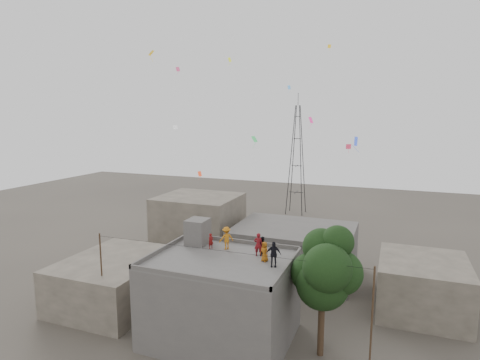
% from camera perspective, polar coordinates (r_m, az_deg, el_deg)
% --- Properties ---
extents(ground, '(140.00, 140.00, 0.00)m').
position_cam_1_polar(ground, '(32.00, -2.62, -21.47)').
color(ground, '#423D36').
rests_on(ground, ground).
extents(main_building, '(10.00, 8.00, 6.10)m').
position_cam_1_polar(main_building, '(30.56, -2.66, -16.54)').
color(main_building, '#53514E').
rests_on(main_building, ground).
extents(parapet, '(10.00, 8.00, 0.30)m').
position_cam_1_polar(parapet, '(29.32, -2.71, -10.89)').
color(parapet, '#53514E').
rests_on(parapet, main_building).
extents(stair_head_box, '(1.60, 1.80, 2.00)m').
position_cam_1_polar(stair_head_box, '(32.61, -6.03, -7.29)').
color(stair_head_box, '#53514E').
rests_on(stair_head_box, main_building).
extents(neighbor_west, '(8.00, 10.00, 4.00)m').
position_cam_1_polar(neighbor_west, '(37.90, -17.17, -13.45)').
color(neighbor_west, '#554E43').
rests_on(neighbor_west, ground).
extents(neighbor_north, '(12.00, 9.00, 5.00)m').
position_cam_1_polar(neighbor_north, '(42.52, 7.67, -9.89)').
color(neighbor_north, '#53514E').
rests_on(neighbor_north, ground).
extents(neighbor_northwest, '(9.00, 8.00, 7.00)m').
position_cam_1_polar(neighbor_northwest, '(48.05, -5.85, -6.38)').
color(neighbor_northwest, '#554E43').
rests_on(neighbor_northwest, ground).
extents(neighbor_east, '(7.00, 8.00, 4.40)m').
position_cam_1_polar(neighbor_east, '(37.95, 24.52, -13.52)').
color(neighbor_east, '#554E43').
rests_on(neighbor_east, ground).
extents(tree, '(4.90, 4.60, 9.10)m').
position_cam_1_polar(tree, '(27.95, 12.09, -12.44)').
color(tree, black).
rests_on(tree, ground).
extents(utility_line, '(20.12, 0.62, 7.40)m').
position_cam_1_polar(utility_line, '(29.01, -2.78, -16.31)').
color(utility_line, black).
rests_on(utility_line, ground).
extents(transmission_tower, '(2.97, 2.97, 20.01)m').
position_cam_1_polar(transmission_tower, '(67.30, 8.08, 2.85)').
color(transmission_tower, black).
rests_on(transmission_tower, ground).
extents(person_red_adult, '(0.69, 0.51, 1.73)m').
position_cam_1_polar(person_red_adult, '(29.71, 2.63, -9.16)').
color(person_red_adult, maroon).
rests_on(person_red_adult, main_building).
extents(person_orange_child, '(0.81, 0.68, 1.42)m').
position_cam_1_polar(person_orange_child, '(28.75, 3.50, -10.13)').
color(person_orange_child, '#9C5411').
rests_on(person_orange_child, main_building).
extents(person_dark_child, '(0.84, 0.85, 1.39)m').
position_cam_1_polar(person_dark_child, '(30.04, 3.23, -9.30)').
color(person_dark_child, black).
rests_on(person_dark_child, main_building).
extents(person_dark_adult, '(1.10, 0.65, 1.76)m').
position_cam_1_polar(person_dark_adult, '(27.77, 4.78, -10.47)').
color(person_dark_adult, black).
rests_on(person_dark_adult, main_building).
extents(person_orange_adult, '(1.29, 1.26, 1.77)m').
position_cam_1_polar(person_orange_adult, '(31.14, -1.94, -8.25)').
color(person_orange_adult, '#C17116').
rests_on(person_orange_adult, main_building).
extents(person_red_child, '(0.47, 0.52, 1.20)m').
position_cam_1_polar(person_red_child, '(31.45, -4.16, -8.65)').
color(person_red_child, maroon).
rests_on(person_red_child, main_building).
extents(kites, '(19.26, 18.78, 12.18)m').
position_cam_1_polar(kites, '(34.01, 2.92, 9.70)').
color(kites, '#FD421A').
rests_on(kites, ground).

